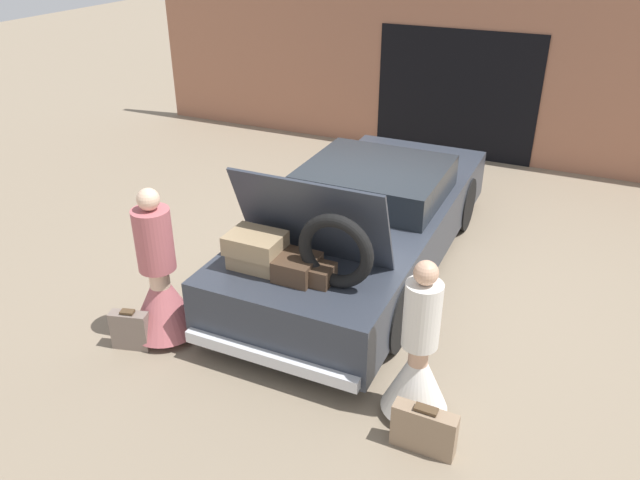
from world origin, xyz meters
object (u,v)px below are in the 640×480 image
object	(u,v)px
car	(365,223)
suitcase_beside_left_person	(130,330)
person_right	(418,363)
person_left	(161,287)
suitcase_beside_right_person	(424,430)

from	to	relation	value
car	suitcase_beside_left_person	size ratio (longest dim) A/B	11.19
person_right	suitcase_beside_left_person	distance (m)	2.91
person_left	person_right	bearing A→B (deg)	96.90
car	person_right	bearing A→B (deg)	-59.15
person_left	person_right	size ratio (longest dim) A/B	1.08
car	suitcase_beside_right_person	world-z (taller)	car
person_right	suitcase_beside_left_person	xyz separation A→B (m)	(-2.87, -0.29, -0.34)
car	person_left	bearing A→B (deg)	-121.16
person_right	suitcase_beside_right_person	bearing A→B (deg)	-166.68
person_left	person_right	distance (m)	2.69
person_right	suitcase_beside_right_person	distance (m)	0.54
person_right	suitcase_beside_left_person	bearing A→B (deg)	81.88
car	suitcase_beside_right_person	xyz separation A→B (m)	(1.54, -2.62, -0.38)
suitcase_beside_left_person	suitcase_beside_right_person	size ratio (longest dim) A/B	0.82
person_left	suitcase_beside_left_person	world-z (taller)	person_left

